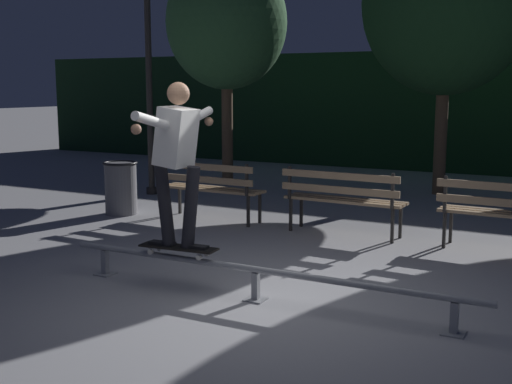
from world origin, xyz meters
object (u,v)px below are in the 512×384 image
grind_rail (256,274)px  skateboard (178,248)px  skateboarder (177,151)px  tree_far_left (227,23)px  park_bench_right_center (509,209)px  park_bench_leftmost (209,184)px  park_bench_left_center (342,195)px  trash_can (121,187)px  lamp_post_left (148,54)px  tree_behind_benches (447,3)px

grind_rail → skateboard: skateboard is taller
skateboarder → tree_far_left: (-3.07, 6.17, 1.81)m
park_bench_right_center → tree_far_left: bearing=149.5°
skateboard → park_bench_leftmost: (-1.41, 2.82, 0.15)m
park_bench_left_center → trash_can: park_bench_left_center is taller
grind_rail → park_bench_leftmost: size_ratio=2.56×
grind_rail → lamp_post_left: bearing=135.4°
skateboard → park_bench_left_center: bearing=77.7°
skateboarder → trash_can: skateboarder is taller
tree_behind_benches → trash_can: bearing=-132.9°
skateboarder → lamp_post_left: (-3.60, 4.38, 1.15)m
grind_rail → park_bench_left_center: bearing=94.6°
park_bench_leftmost → park_bench_right_center: 4.05m
skateboarder → trash_can: (-2.88, 2.64, -0.91)m
park_bench_leftmost → tree_far_left: 4.55m
lamp_post_left → trash_can: (0.73, -1.74, -2.07)m
skateboard → trash_can: trash_can is taller
tree_far_left → tree_behind_benches: (4.04, 0.62, 0.22)m
skateboard → park_bench_leftmost: 3.16m
tree_far_left → trash_can: size_ratio=5.55×
grind_rail → tree_behind_benches: tree_behind_benches is taller
park_bench_leftmost → park_bench_right_center: same height
skateboarder → park_bench_left_center: skateboarder is taller
grind_rail → tree_far_left: bearing=122.3°
skateboard → park_bench_left_center: park_bench_left_center is taller
park_bench_left_center → park_bench_right_center: 2.02m
trash_can → tree_far_left: bearing=93.1°
park_bench_right_center → lamp_post_left: bearing=165.9°
skateboarder → tree_far_left: bearing=116.4°
park_bench_leftmost → park_bench_left_center: (2.02, 0.00, 0.00)m
lamp_post_left → park_bench_right_center: bearing=-14.1°
grind_rail → skateboard: size_ratio=5.21×
tree_behind_benches → grind_rail: bearing=-91.2°
lamp_post_left → trash_can: bearing=-67.2°
park_bench_left_center → tree_behind_benches: bearing=84.7°
park_bench_leftmost → park_bench_left_center: size_ratio=1.00×
skateboard → trash_can: size_ratio=0.99×
skateboarder → park_bench_right_center: (2.63, 2.82, -0.79)m
park_bench_left_center → tree_behind_benches: size_ratio=0.33×
lamp_post_left → trash_can: lamp_post_left is taller
lamp_post_left → tree_behind_benches: bearing=27.7°
grind_rail → tree_far_left: 7.85m
skateboard → park_bench_leftmost: park_bench_leftmost is taller
skateboarder → tree_far_left: 7.13m
park_bench_leftmost → trash_can: 1.48m
skateboard → tree_far_left: size_ratio=0.18×
park_bench_right_center → skateboarder: bearing=-133.1°
skateboarder → park_bench_right_center: skateboarder is taller
park_bench_right_center → trash_can: 5.51m
park_bench_leftmost → trash_can: park_bench_leftmost is taller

